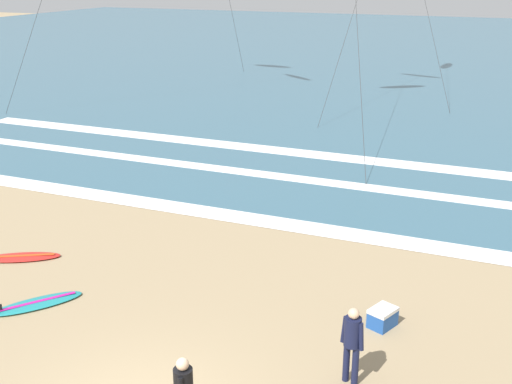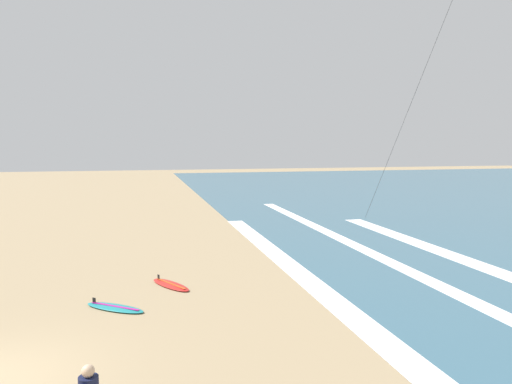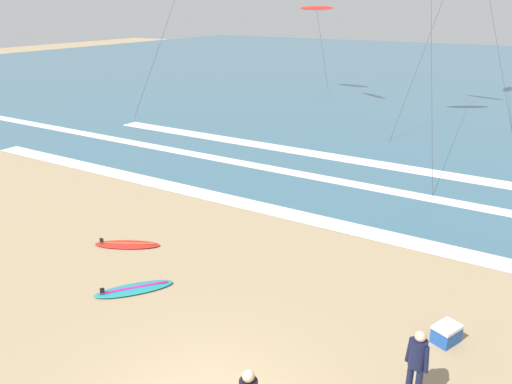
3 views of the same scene
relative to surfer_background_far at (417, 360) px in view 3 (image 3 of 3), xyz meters
The scene contains 8 objects.
wave_foam_shoreline 8.04m from the surfer_background_far, 120.43° to the left, with size 38.67×0.96×0.01m, color white.
wave_foam_mid_break 11.69m from the surfer_background_far, 105.84° to the left, with size 56.42×0.77×0.01m, color white.
wave_foam_outer_break 14.97m from the surfer_background_far, 103.67° to the left, with size 37.26×1.09×0.01m, color white.
surfer_background_far is the anchor object (origin of this frame).
surfboard_near_water 7.56m from the surfer_background_far, behind, with size 1.76×2.03×0.25m.
surfboard_foreground_flat 9.84m from the surfer_background_far, 168.79° to the left, with size 2.13×1.54×0.25m.
kite_red_far_left 36.72m from the surfer_background_far, 118.55° to the left, with size 3.25×2.48×7.12m.
cooler_box 2.34m from the surfer_background_far, 85.84° to the left, with size 0.65×0.74×0.44m.
Camera 3 is at (4.67, -5.69, 7.28)m, focal length 35.12 mm.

